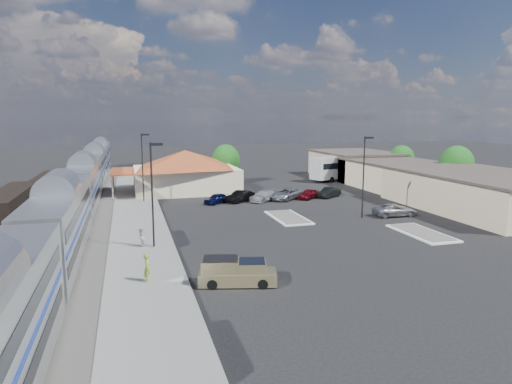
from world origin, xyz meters
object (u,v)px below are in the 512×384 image
object	(u,v)px
coach_bus	(343,166)
station_depot	(185,171)
suv	(395,210)
pickup_truck	(238,272)

from	to	relation	value
coach_bus	station_depot	bearing A→B (deg)	80.93
station_depot	coach_bus	world-z (taller)	station_depot
suv	coach_bus	distance (m)	30.27
pickup_truck	suv	xyz separation A→B (m)	(22.12, 15.99, -0.15)
station_depot	pickup_truck	xyz separation A→B (m)	(-1.56, -40.20, -2.29)
suv	coach_bus	size ratio (longest dim) A/B	0.37
pickup_truck	suv	bearing A→B (deg)	-39.65
station_depot	coach_bus	bearing A→B (deg)	9.79
suv	station_depot	bearing A→B (deg)	43.02
coach_bus	suv	bearing A→B (deg)	145.78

